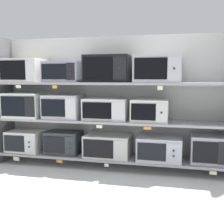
% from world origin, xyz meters
% --- Properties ---
extents(ground, '(7.05, 6.00, 0.02)m').
position_xyz_m(ground, '(0.00, -1.00, -0.01)').
color(ground, silver).
extents(back_panel, '(3.25, 0.04, 1.70)m').
position_xyz_m(back_panel, '(0.00, 0.23, 0.85)').
color(back_panel, '#B2B2AD').
rests_on(back_panel, ground).
extents(upright_left, '(0.05, 0.42, 1.70)m').
position_xyz_m(upright_left, '(-1.55, 0.00, 0.85)').
color(upright_left, '#5B5B5E').
rests_on(upright_left, ground).
extents(shelf_0, '(3.05, 0.42, 0.03)m').
position_xyz_m(shelf_0, '(0.00, 0.00, 0.13)').
color(shelf_0, '#99999E').
rests_on(shelf_0, ground).
extents(microwave_0, '(0.47, 0.38, 0.28)m').
position_xyz_m(microwave_0, '(-1.23, -0.00, 0.29)').
color(microwave_0, silver).
rests_on(microwave_0, shelf_0).
extents(microwave_1, '(0.45, 0.34, 0.30)m').
position_xyz_m(microwave_1, '(-0.67, -0.00, 0.30)').
color(microwave_1, '#2D3235').
rests_on(microwave_1, shelf_0).
extents(microwave_2, '(0.58, 0.42, 0.28)m').
position_xyz_m(microwave_2, '(-0.05, -0.00, 0.29)').
color(microwave_2, '#BBBBB5').
rests_on(microwave_2, shelf_0).
extents(microwave_3, '(0.54, 0.43, 0.29)m').
position_xyz_m(microwave_3, '(0.61, -0.00, 0.29)').
color(microwave_3, '#B1B3C0').
rests_on(microwave_3, shelf_0).
extents(microwave_4, '(0.44, 0.35, 0.33)m').
position_xyz_m(microwave_4, '(1.19, -0.00, 0.31)').
color(microwave_4, '#A19EAE').
rests_on(microwave_4, shelf_0).
extents(price_tag_0, '(0.09, 0.00, 0.05)m').
position_xyz_m(price_tag_0, '(-1.25, -0.22, 0.09)').
color(price_tag_0, beige).
extents(price_tag_1, '(0.08, 0.00, 0.03)m').
position_xyz_m(price_tag_1, '(-0.64, -0.22, 0.10)').
color(price_tag_1, orange).
extents(price_tag_2, '(0.05, 0.00, 0.04)m').
position_xyz_m(price_tag_2, '(-0.02, -0.22, 0.09)').
color(price_tag_2, white).
extents(price_tag_3, '(0.08, 0.00, 0.04)m').
position_xyz_m(price_tag_3, '(1.22, -0.22, 0.09)').
color(price_tag_3, beige).
extents(shelf_1, '(3.05, 0.42, 0.03)m').
position_xyz_m(shelf_1, '(0.00, 0.00, 0.61)').
color(shelf_1, '#99999E').
extents(microwave_5, '(0.51, 0.43, 0.33)m').
position_xyz_m(microwave_5, '(-1.21, -0.00, 0.79)').
color(microwave_5, silver).
rests_on(microwave_5, shelf_1).
extents(microwave_6, '(0.48, 0.39, 0.31)m').
position_xyz_m(microwave_6, '(-0.66, -0.00, 0.78)').
color(microwave_6, '#BDB7C1').
rests_on(microwave_6, shelf_1).
extents(microwave_7, '(0.55, 0.35, 0.27)m').
position_xyz_m(microwave_7, '(-0.08, -0.00, 0.76)').
color(microwave_7, silver).
rests_on(microwave_7, shelf_1).
extents(microwave_8, '(0.44, 0.38, 0.27)m').
position_xyz_m(microwave_8, '(0.48, -0.00, 0.76)').
color(microwave_8, silver).
rests_on(microwave_8, shelf_1).
extents(price_tag_4, '(0.08, 0.00, 0.04)m').
position_xyz_m(price_tag_4, '(-0.11, -0.22, 0.57)').
color(price_tag_4, beige).
extents(price_tag_5, '(0.09, 0.00, 0.03)m').
position_xyz_m(price_tag_5, '(0.47, -0.22, 0.57)').
color(price_tag_5, orange).
extents(shelf_2, '(3.05, 0.42, 0.03)m').
position_xyz_m(shelf_2, '(0.00, 0.00, 1.09)').
color(shelf_2, '#99999E').
extents(microwave_9, '(0.52, 0.41, 0.31)m').
position_xyz_m(microwave_9, '(-1.20, -0.00, 1.26)').
color(microwave_9, silver).
rests_on(microwave_9, shelf_2).
extents(microwave_10, '(0.46, 0.40, 0.26)m').
position_xyz_m(microwave_10, '(-0.64, -0.00, 1.23)').
color(microwave_10, '#9BA0AE').
rests_on(microwave_10, shelf_2).
extents(microwave_11, '(0.56, 0.34, 0.34)m').
position_xyz_m(microwave_11, '(-0.06, -0.00, 1.27)').
color(microwave_11, black).
rests_on(microwave_11, shelf_2).
extents(microwave_12, '(0.56, 0.42, 0.32)m').
position_xyz_m(microwave_12, '(0.56, -0.00, 1.26)').
color(microwave_12, '#B7B4BB').
rests_on(microwave_12, shelf_2).
extents(price_tag_6, '(0.07, 0.00, 0.04)m').
position_xyz_m(price_tag_6, '(-1.18, -0.22, 1.05)').
color(price_tag_6, beige).
extents(price_tag_7, '(0.06, 0.00, 0.04)m').
position_xyz_m(price_tag_7, '(-0.68, -0.22, 1.05)').
color(price_tag_7, orange).
extents(price_tag_8, '(0.06, 0.00, 0.05)m').
position_xyz_m(price_tag_8, '(0.61, -0.22, 1.04)').
color(price_tag_8, beige).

